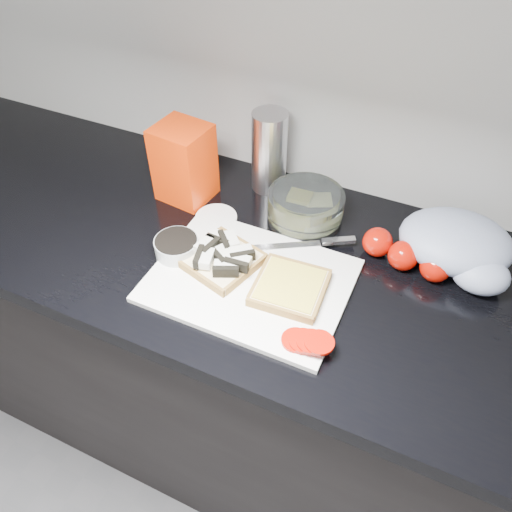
% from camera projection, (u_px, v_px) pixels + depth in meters
% --- Properties ---
extents(base_cabinet, '(3.50, 0.60, 0.86)m').
position_uv_depth(base_cabinet, '(266.00, 371.00, 1.42)').
color(base_cabinet, black).
rests_on(base_cabinet, ground).
extents(countertop, '(3.50, 0.64, 0.04)m').
position_uv_depth(countertop, '(268.00, 260.00, 1.11)').
color(countertop, black).
rests_on(countertop, base_cabinet).
extents(cutting_board, '(0.40, 0.30, 0.01)m').
position_uv_depth(cutting_board, '(250.00, 280.00, 1.03)').
color(cutting_board, white).
rests_on(cutting_board, countertop).
extents(bread_left, '(0.18, 0.18, 0.04)m').
position_uv_depth(bread_left, '(223.00, 258.00, 1.04)').
color(bread_left, beige).
rests_on(bread_left, cutting_board).
extents(bread_right, '(0.15, 0.15, 0.02)m').
position_uv_depth(bread_right, '(290.00, 287.00, 0.99)').
color(bread_right, beige).
rests_on(bread_right, cutting_board).
extents(tomato_slices, '(0.11, 0.08, 0.02)m').
position_uv_depth(tomato_slices, '(308.00, 341.00, 0.90)').
color(tomato_slices, '#B41004').
rests_on(tomato_slices, cutting_board).
extents(knife, '(0.21, 0.14, 0.01)m').
position_uv_depth(knife, '(316.00, 243.00, 1.09)').
color(knife, silver).
rests_on(knife, cutting_board).
extents(seed_tub, '(0.09, 0.09, 0.05)m').
position_uv_depth(seed_tub, '(177.00, 247.00, 1.07)').
color(seed_tub, '#B0B6B6').
rests_on(seed_tub, countertop).
extents(tub_lid, '(0.11, 0.11, 0.01)m').
position_uv_depth(tub_lid, '(216.00, 218.00, 1.17)').
color(tub_lid, white).
rests_on(tub_lid, countertop).
extents(glass_bowl, '(0.18, 0.18, 0.07)m').
position_uv_depth(glass_bowl, '(305.00, 207.00, 1.15)').
color(glass_bowl, silver).
rests_on(glass_bowl, countertop).
extents(bread_bag, '(0.13, 0.12, 0.19)m').
position_uv_depth(bread_bag, '(184.00, 163.00, 1.18)').
color(bread_bag, '#F43A04').
rests_on(bread_bag, countertop).
extents(steel_canister, '(0.08, 0.08, 0.20)m').
position_uv_depth(steel_canister, '(269.00, 152.00, 1.19)').
color(steel_canister, silver).
rests_on(steel_canister, countertop).
extents(grocery_bag, '(0.25, 0.22, 0.10)m').
position_uv_depth(grocery_bag, '(459.00, 246.00, 1.04)').
color(grocery_bag, '#A2ABC8').
rests_on(grocery_bag, countertop).
extents(whole_tomatoes, '(0.19, 0.09, 0.06)m').
position_uv_depth(whole_tomatoes, '(405.00, 255.00, 1.04)').
color(whole_tomatoes, '#B41004').
rests_on(whole_tomatoes, countertop).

